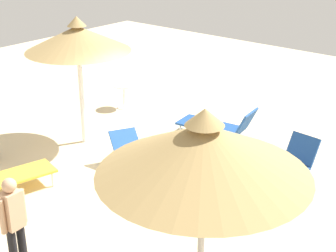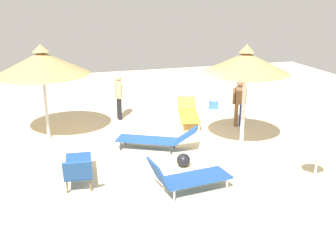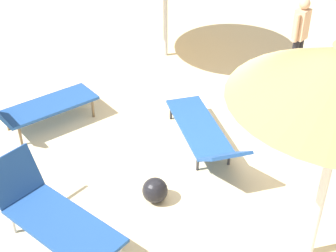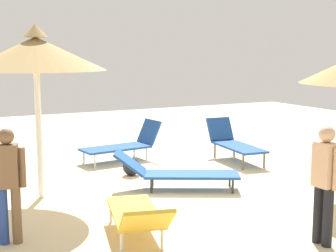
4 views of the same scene
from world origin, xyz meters
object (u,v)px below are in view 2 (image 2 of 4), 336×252
lounge_chair_front (158,139)px  beach_ball (183,160)px  parasol_umbrella_far_right (246,63)px  person_standing_far_left (239,101)px  person_standing_center (119,94)px  handbag (213,105)px  lounge_chair_back (188,113)px  lounge_chair_edge (186,177)px  parasol_umbrella_near_left (42,63)px  lounge_chair_near_right (78,167)px  side_table_round (317,160)px

lounge_chair_front → beach_ball: lounge_chair_front is taller
parasol_umbrella_far_right → person_standing_far_left: 2.65m
person_standing_center → beach_ball: size_ratio=4.45×
parasol_umbrella_far_right → handbag: size_ratio=6.55×
lounge_chair_back → lounge_chair_edge: bearing=160.0°
parasol_umbrella_near_left → lounge_chair_near_right: (-3.53, -0.60, -1.90)m
lounge_chair_near_right → handbag: size_ratio=4.26×
parasol_umbrella_near_left → lounge_chair_edge: (-4.69, -2.88, -1.94)m
parasol_umbrella_far_right → lounge_chair_edge: parasol_umbrella_far_right is taller
person_standing_center → handbag: size_ratio=3.49×
lounge_chair_front → beach_ball: (-1.34, -0.32, -0.16)m
person_standing_center → parasol_umbrella_near_left: bearing=117.3°
parasol_umbrella_near_left → lounge_chair_edge: parasol_umbrella_near_left is taller
lounge_chair_near_right → handbag: bearing=-47.8°
parasol_umbrella_far_right → person_standing_center: parasol_umbrella_far_right is taller
lounge_chair_front → person_standing_center: 3.31m
handbag → person_standing_center: bearing=93.6°
side_table_round → lounge_chair_near_right: bearing=76.9°
person_standing_center → person_standing_far_left: 4.15m
lounge_chair_edge → person_standing_far_left: size_ratio=1.25×
parasol_umbrella_near_left → lounge_chair_edge: 5.83m
lounge_chair_edge → person_standing_far_left: (4.05, -3.27, 0.48)m
parasol_umbrella_far_right → lounge_chair_near_right: size_ratio=1.54×
lounge_chair_back → lounge_chair_near_right: lounge_chair_near_right is taller
parasol_umbrella_far_right → beach_ball: bearing=109.9°
person_standing_center → person_standing_far_left: bearing=-117.4°
lounge_chair_front → person_standing_far_left: size_ratio=1.49×
person_standing_center → person_standing_far_left: person_standing_center is taller
parasol_umbrella_near_left → side_table_round: (-4.83, -6.21, -1.88)m
lounge_chair_edge → lounge_chair_front: bearing=-2.1°
lounge_chair_edge → person_standing_center: 5.99m
lounge_chair_front → beach_ball: 1.38m
lounge_chair_edge → beach_ball: size_ratio=5.42×
parasol_umbrella_far_right → side_table_round: parasol_umbrella_far_right is taller
lounge_chair_back → side_table_round: size_ratio=3.00×
person_standing_center → beach_ball: bearing=-169.6°
lounge_chair_front → lounge_chair_edge: 2.74m
lounge_chair_front → beach_ball: size_ratio=6.46×
lounge_chair_front → lounge_chair_near_right: size_ratio=1.19×
parasol_umbrella_near_left → lounge_chair_back: (0.08, -4.62, -1.95)m
lounge_chair_front → lounge_chair_near_right: lounge_chair_near_right is taller
parasol_umbrella_far_right → lounge_chair_edge: size_ratio=1.54×
lounge_chair_back → handbag: 2.10m
lounge_chair_front → person_standing_center: bearing=9.1°
side_table_round → person_standing_far_left: bearing=0.8°
lounge_chair_back → person_standing_far_left: size_ratio=1.28×
lounge_chair_edge → beach_ball: lounge_chair_edge is taller
lounge_chair_edge → handbag: 7.01m
lounge_chair_front → parasol_umbrella_far_right: bearing=-104.5°
lounge_chair_front → handbag: bearing=-42.5°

